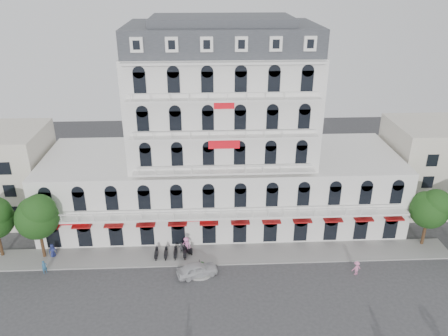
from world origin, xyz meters
TOP-DOWN VIEW (x-y plane):
  - ground at (0.00, 0.00)m, footprint 120.00×120.00m
  - sidewalk at (0.00, 9.00)m, footprint 53.00×4.00m
  - main_building at (0.00, 18.00)m, footprint 45.00×15.00m
  - flank_building_east at (30.00, 20.00)m, footprint 14.00×10.00m
  - traffic_island at (-3.00, 6.00)m, footprint 3.20×3.20m
  - parked_scooter_row at (-6.35, 8.80)m, footprint 4.40×1.80m
  - tree_west_inner at (-20.95, 9.48)m, footprint 4.76×4.76m
  - tree_east_inner at (24.05, 9.98)m, footprint 4.40×4.37m
  - parked_car at (-3.22, 5.43)m, footprint 4.80×2.98m
  - rider_center at (-4.52, 9.40)m, footprint 1.42×1.26m
  - pedestrian_left at (-20.00, 9.50)m, footprint 1.02×0.91m
  - pedestrian_mid at (-5.10, 9.50)m, footprint 0.92×0.41m
  - pedestrian_right at (14.15, 4.78)m, footprint 1.22×0.91m
  - pedestrian_far at (-20.00, 6.58)m, footprint 0.68×0.63m

SIDE VIEW (x-z plane):
  - ground at x=0.00m, z-range 0.00..0.00m
  - parked_scooter_row at x=-6.35m, z-range -0.55..0.55m
  - sidewalk at x=0.00m, z-range 0.00..0.16m
  - traffic_island at x=-3.00m, z-range -0.54..1.06m
  - parked_car at x=-3.22m, z-range 0.00..1.52m
  - pedestrian_mid at x=-5.10m, z-range 0.00..1.55m
  - pedestrian_far at x=-20.00m, z-range 0.00..1.57m
  - pedestrian_right at x=14.15m, z-range 0.00..1.67m
  - pedestrian_left at x=-20.00m, z-range 0.00..1.76m
  - rider_center at x=-4.52m, z-range 0.08..2.38m
  - tree_east_inner at x=24.05m, z-range 1.43..9.00m
  - tree_west_inner at x=-20.95m, z-range 1.56..9.81m
  - flank_building_east at x=30.00m, z-range 0.00..12.00m
  - main_building at x=0.00m, z-range -2.94..22.86m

